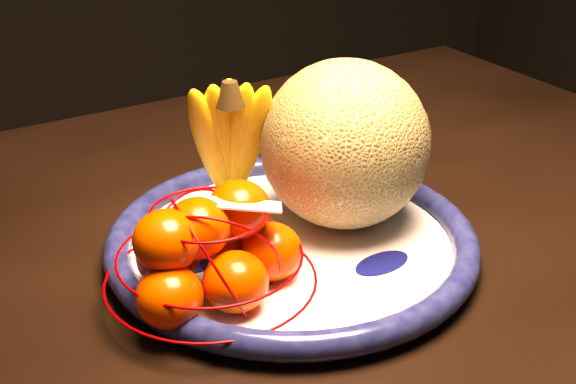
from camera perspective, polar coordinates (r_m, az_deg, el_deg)
name	(u,v)px	position (r m, az deg, el deg)	size (l,w,h in m)	color
dining_table	(182,325)	(0.89, -7.52, -9.39)	(1.62, 1.08, 0.76)	black
fruit_bowl	(292,243)	(0.84, 0.28, -3.63)	(0.39, 0.39, 0.03)	white
cantaloupe	(345,144)	(0.85, 4.08, 3.42)	(0.18, 0.18, 0.18)	olive
banana_bunch	(229,138)	(0.86, -4.18, 3.88)	(0.11, 0.11, 0.18)	yellow
mandarin_bag	(210,252)	(0.75, -5.56, -4.24)	(0.23, 0.23, 0.13)	#FF4800
price_tag	(242,205)	(0.73, -3.28, -0.90)	(0.07, 0.03, 0.00)	white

